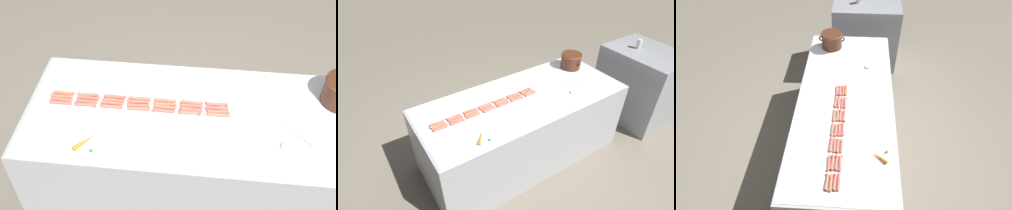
# 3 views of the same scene
# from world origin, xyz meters

# --- Properties ---
(ground_plane) EXTENTS (20.00, 20.00, 0.00)m
(ground_plane) POSITION_xyz_m (0.00, 0.00, 0.00)
(ground_plane) COLOR #756B5B
(griddle_counter) EXTENTS (0.96, 2.30, 0.86)m
(griddle_counter) POSITION_xyz_m (0.00, 0.00, 0.43)
(griddle_counter) COLOR #9EA0A5
(griddle_counter) RESTS_ON ground_plane
(back_cabinet) EXTENTS (0.97, 0.75, 1.01)m
(back_cabinet) POSITION_xyz_m (0.21, 1.86, 0.50)
(back_cabinet) COLOR gray
(back_cabinet) RESTS_ON ground_plane
(hot_dog_0) EXTENTS (0.03, 0.15, 0.02)m
(hot_dog_0) POSITION_xyz_m (-0.09, -0.94, 0.87)
(hot_dog_0) COLOR #C06548
(hot_dog_0) RESTS_ON griddle_counter
(hot_dog_1) EXTENTS (0.03, 0.15, 0.02)m
(hot_dog_1) POSITION_xyz_m (-0.09, -0.77, 0.87)
(hot_dog_1) COLOR #C35F4C
(hot_dog_1) RESTS_ON griddle_counter
(hot_dog_2) EXTENTS (0.03, 0.15, 0.02)m
(hot_dog_2) POSITION_xyz_m (-0.09, -0.59, 0.87)
(hot_dog_2) COLOR #C85B47
(hot_dog_2) RESTS_ON griddle_counter
(hot_dog_3) EXTENTS (0.02, 0.15, 0.02)m
(hot_dog_3) POSITION_xyz_m (-0.09, -0.42, 0.87)
(hot_dog_3) COLOR #C26648
(hot_dog_3) RESTS_ON griddle_counter
(hot_dog_4) EXTENTS (0.03, 0.15, 0.02)m
(hot_dog_4) POSITION_xyz_m (-0.09, -0.25, 0.87)
(hot_dog_4) COLOR #C46549
(hot_dog_4) RESTS_ON griddle_counter
(hot_dog_5) EXTENTS (0.03, 0.15, 0.02)m
(hot_dog_5) POSITION_xyz_m (-0.09, -0.07, 0.87)
(hot_dog_5) COLOR #C75D50
(hot_dog_5) RESTS_ON griddle_counter
(hot_dog_6) EXTENTS (0.03, 0.15, 0.02)m
(hot_dog_6) POSITION_xyz_m (-0.09, 0.09, 0.87)
(hot_dog_6) COLOR #C35D50
(hot_dog_6) RESTS_ON griddle_counter
(hot_dog_7) EXTENTS (0.02, 0.15, 0.02)m
(hot_dog_7) POSITION_xyz_m (-0.06, -0.94, 0.87)
(hot_dog_7) COLOR #C6664D
(hot_dog_7) RESTS_ON griddle_counter
(hot_dog_8) EXTENTS (0.03, 0.15, 0.02)m
(hot_dog_8) POSITION_xyz_m (-0.06, -0.76, 0.87)
(hot_dog_8) COLOR #C85C47
(hot_dog_8) RESTS_ON griddle_counter
(hot_dog_9) EXTENTS (0.02, 0.15, 0.02)m
(hot_dog_9) POSITION_xyz_m (-0.06, -0.59, 0.87)
(hot_dog_9) COLOR #C75B48
(hot_dog_9) RESTS_ON griddle_counter
(hot_dog_10) EXTENTS (0.03, 0.15, 0.02)m
(hot_dog_10) POSITION_xyz_m (-0.06, -0.42, 0.87)
(hot_dog_10) COLOR #C1604D
(hot_dog_10) RESTS_ON griddle_counter
(hot_dog_11) EXTENTS (0.03, 0.15, 0.02)m
(hot_dog_11) POSITION_xyz_m (-0.06, -0.24, 0.87)
(hot_dog_11) COLOR #C7644A
(hot_dog_11) RESTS_ON griddle_counter
(hot_dog_12) EXTENTS (0.02, 0.15, 0.02)m
(hot_dog_12) POSITION_xyz_m (-0.06, -0.07, 0.87)
(hot_dog_12) COLOR #CB5A49
(hot_dog_12) RESTS_ON griddle_counter
(hot_dog_13) EXTENTS (0.03, 0.15, 0.02)m
(hot_dog_13) POSITION_xyz_m (-0.06, 0.10, 0.87)
(hot_dog_13) COLOR #C55B50
(hot_dog_13) RESTS_ON griddle_counter
(hot_dog_14) EXTENTS (0.03, 0.15, 0.02)m
(hot_dog_14) POSITION_xyz_m (-0.03, -0.94, 0.87)
(hot_dog_14) COLOR #C96250
(hot_dog_14) RESTS_ON griddle_counter
(hot_dog_15) EXTENTS (0.03, 0.15, 0.02)m
(hot_dog_15) POSITION_xyz_m (-0.03, -0.76, 0.87)
(hot_dog_15) COLOR #C65D4B
(hot_dog_15) RESTS_ON griddle_counter
(hot_dog_16) EXTENTS (0.03, 0.15, 0.02)m
(hot_dog_16) POSITION_xyz_m (-0.03, -0.59, 0.87)
(hot_dog_16) COLOR #C95D4E
(hot_dog_16) RESTS_ON griddle_counter
(hot_dog_17) EXTENTS (0.03, 0.15, 0.02)m
(hot_dog_17) POSITION_xyz_m (-0.03, -0.42, 0.87)
(hot_dog_17) COLOR #C96051
(hot_dog_17) RESTS_ON griddle_counter
(hot_dog_18) EXTENTS (0.03, 0.15, 0.02)m
(hot_dog_18) POSITION_xyz_m (-0.03, -0.24, 0.87)
(hot_dog_18) COLOR #C6664C
(hot_dog_18) RESTS_ON griddle_counter
(hot_dog_19) EXTENTS (0.03, 0.15, 0.02)m
(hot_dog_19) POSITION_xyz_m (-0.03, -0.07, 0.87)
(hot_dog_19) COLOR #CB5C4B
(hot_dog_19) RESTS_ON griddle_counter
(hot_dog_20) EXTENTS (0.03, 0.15, 0.02)m
(hot_dog_20) POSITION_xyz_m (-0.03, 0.10, 0.87)
(hot_dog_20) COLOR #CB6149
(hot_dog_20) RESTS_ON griddle_counter
(hot_dog_21) EXTENTS (0.02, 0.15, 0.02)m
(hot_dog_21) POSITION_xyz_m (0.00, -0.93, 0.87)
(hot_dog_21) COLOR #C45A50
(hot_dog_21) RESTS_ON griddle_counter
(hot_dog_22) EXTENTS (0.03, 0.15, 0.02)m
(hot_dog_22) POSITION_xyz_m (0.00, -0.77, 0.87)
(hot_dog_22) COLOR #CA5B4F
(hot_dog_22) RESTS_ON griddle_counter
(hot_dog_23) EXTENTS (0.02, 0.15, 0.02)m
(hot_dog_23) POSITION_xyz_m (-0.00, -0.59, 0.87)
(hot_dog_23) COLOR #C46349
(hot_dog_23) RESTS_ON griddle_counter
(hot_dog_24) EXTENTS (0.03, 0.15, 0.02)m
(hot_dog_24) POSITION_xyz_m (-0.00, -0.41, 0.87)
(hot_dog_24) COLOR #C4624E
(hot_dog_24) RESTS_ON griddle_counter
(hot_dog_25) EXTENTS (0.03, 0.15, 0.02)m
(hot_dog_25) POSITION_xyz_m (0.00, -0.25, 0.87)
(hot_dog_25) COLOR #BF5A4A
(hot_dog_25) RESTS_ON griddle_counter
(hot_dog_26) EXTENTS (0.03, 0.15, 0.02)m
(hot_dog_26) POSITION_xyz_m (0.00, -0.08, 0.87)
(hot_dog_26) COLOR #C25F50
(hot_dog_26) RESTS_ON griddle_counter
(hot_dog_27) EXTENTS (0.02, 0.15, 0.02)m
(hot_dog_27) POSITION_xyz_m (-0.00, 0.10, 0.87)
(hot_dog_27) COLOR #C36448
(hot_dog_27) RESTS_ON griddle_counter
(bean_pot) EXTENTS (0.32, 0.25, 0.19)m
(bean_pot) POSITION_xyz_m (-0.22, 0.90, 0.97)
(bean_pot) COLOR #472616
(bean_pot) RESTS_ON griddle_counter
(serving_spoon) EXTENTS (0.22, 0.21, 0.02)m
(serving_spoon) POSITION_xyz_m (0.18, 0.54, 0.87)
(serving_spoon) COLOR #B7B7BC
(serving_spoon) RESTS_ON griddle_counter
(carrot) EXTENTS (0.15, 0.13, 0.03)m
(carrot) POSITION_xyz_m (0.32, -0.68, 0.88)
(carrot) COLOR orange
(carrot) RESTS_ON griddle_counter
(soda_can) EXTENTS (0.07, 0.07, 0.13)m
(soda_can) POSITION_xyz_m (0.08, 1.80, 1.07)
(soda_can) COLOR #BCBCC1
(soda_can) RESTS_ON back_cabinet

